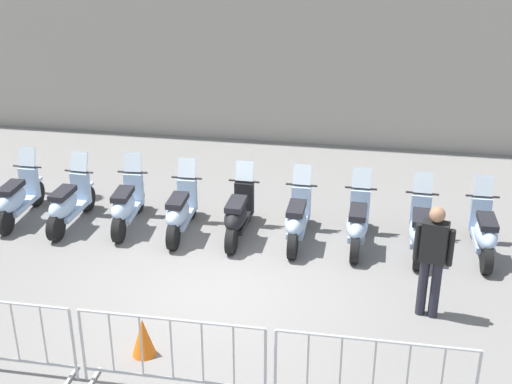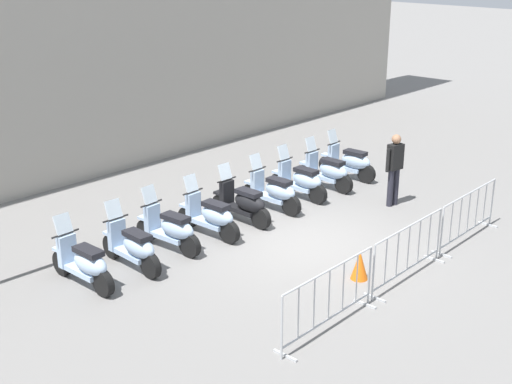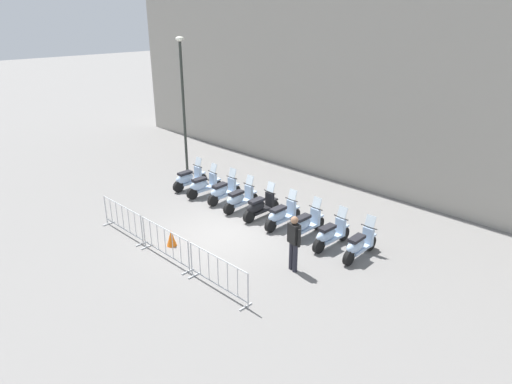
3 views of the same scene
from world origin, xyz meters
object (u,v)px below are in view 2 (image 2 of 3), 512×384
motorcycle_6 (301,181)px  motorcycle_7 (327,171)px  motorcycle_4 (243,203)px  barrier_segment_1 (408,252)px  motorcycle_1 (133,247)px  motorcycle_5 (274,191)px  barrier_segment_0 (329,300)px  officer_near_row_end (395,166)px  motorcycle_0 (84,263)px  motorcycle_8 (349,162)px  barrier_segment_2 (468,216)px  traffic_cone (360,265)px  motorcycle_2 (170,229)px  motorcycle_3 (210,216)px

motorcycle_6 → motorcycle_7: same height
motorcycle_4 → barrier_segment_1: motorcycle_4 is taller
motorcycle_1 → motorcycle_5: size_ratio=1.00×
barrier_segment_0 → officer_near_row_end: officer_near_row_end is taller
motorcycle_0 → officer_near_row_end: size_ratio=1.00×
motorcycle_8 → barrier_segment_2: (-1.20, -4.35, 0.07)m
motorcycle_4 → barrier_segment_0: bearing=-113.2°
officer_near_row_end → traffic_cone: size_ratio=3.15×
motorcycle_0 → motorcycle_5: bearing=7.3°
motorcycle_2 → motorcycle_6: same height
motorcycle_8 → barrier_segment_1: 5.88m
barrier_segment_0 → motorcycle_4: bearing=66.8°
motorcycle_3 → motorcycle_5: bearing=8.1°
motorcycle_0 → motorcycle_6: same height
motorcycle_2 → barrier_segment_1: 4.66m
motorcycle_2 → traffic_cone: (1.90, -3.33, -0.18)m
barrier_segment_0 → motorcycle_3: bearing=78.5°
barrier_segment_1 → traffic_cone: bearing=140.0°
motorcycle_0 → barrier_segment_0: motorcycle_0 is taller
motorcycle_8 → barrier_segment_2: motorcycle_8 is taller
motorcycle_0 → motorcycle_5: size_ratio=1.00×
motorcycle_2 → motorcycle_8: same height
motorcycle_1 → barrier_segment_1: size_ratio=0.75×
motorcycle_7 → traffic_cone: (-3.23, -3.92, -0.18)m
motorcycle_2 → motorcycle_3: 1.04m
motorcycle_3 → motorcycle_7: same height
motorcycle_1 → motorcycle_2: size_ratio=1.01×
traffic_cone → officer_near_row_end: bearing=30.3°
motorcycle_2 → motorcycle_8: size_ratio=1.00×
motorcycle_0 → barrier_segment_0: (2.22, -3.86, 0.07)m
motorcycle_1 → barrier_segment_2: (5.98, -3.32, 0.07)m
barrier_segment_1 → motorcycle_8: bearing=52.3°
motorcycle_3 → motorcycle_6: 3.10m
motorcycle_6 → barrier_segment_1: bearing=-109.3°
motorcycle_5 → motorcycle_1: bearing=-171.7°
barrier_segment_0 → officer_near_row_end: 6.02m
barrier_segment_1 → motorcycle_4: bearing=97.1°
motorcycle_6 → barrier_segment_0: bearing=-130.0°
motorcycle_8 → barrier_segment_0: bearing=-140.4°
motorcycle_2 → motorcycle_7: (5.14, 0.58, 0.00)m
barrier_segment_0 → barrier_segment_2: 4.82m
motorcycle_2 → traffic_cone: 3.84m
motorcycle_3 → motorcycle_6: size_ratio=1.00×
motorcycle_2 → barrier_segment_2: bearing=-35.9°
motorcycle_0 → motorcycle_2: 2.08m
motorcycle_6 → motorcycle_8: same height
motorcycle_7 → officer_near_row_end: bearing=-81.2°
motorcycle_6 → officer_near_row_end: officer_near_row_end is taller
barrier_segment_1 → officer_near_row_end: officer_near_row_end is taller
motorcycle_5 → motorcycle_7: (2.05, 0.26, 0.00)m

